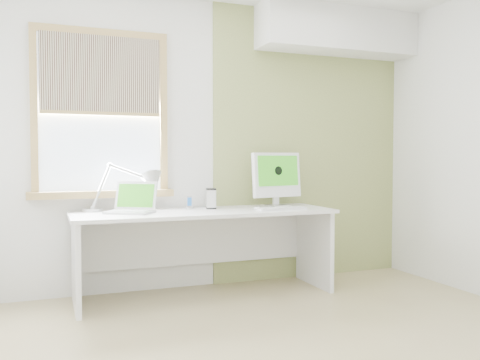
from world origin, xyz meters
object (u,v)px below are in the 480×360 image
desk_lamp (142,186)px  laptop (132,205)px  external_drive (211,198)px  desk (203,232)px  imac (277,176)px

desk_lamp → laptop: size_ratio=1.54×
external_drive → desk: bearing=-136.1°
desk → desk_lamp: bearing=168.1°
desk_lamp → external_drive: size_ratio=3.94×
laptop → desk: bearing=-0.2°
external_drive → desk_lamp: bearing=179.4°
desk_lamp → external_drive: desk_lamp is taller
laptop → external_drive: laptop is taller
desk_lamp → laptop: (-0.10, -0.10, -0.15)m
desk_lamp → external_drive: bearing=-0.6°
imac → external_drive: bearing=179.9°
desk_lamp → imac: (1.25, -0.01, 0.06)m
laptop → imac: imac is taller
desk → laptop: (-0.60, 0.00, 0.26)m
desk_lamp → laptop: desk_lamp is taller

